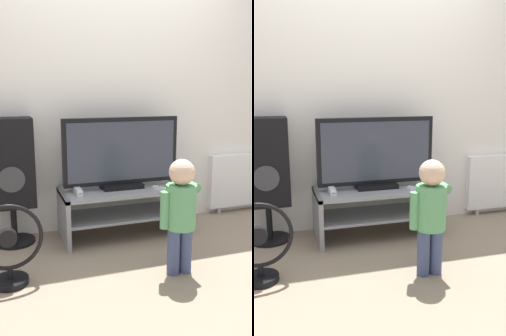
% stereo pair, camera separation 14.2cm
% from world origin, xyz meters
% --- Properties ---
extents(ground_plane, '(16.00, 16.00, 0.00)m').
position_xyz_m(ground_plane, '(0.00, 0.00, 0.00)').
color(ground_plane, gray).
extents(wall_back, '(10.00, 0.06, 2.60)m').
position_xyz_m(wall_back, '(0.00, 0.57, 1.30)').
color(wall_back, silver).
rests_on(wall_back, ground_plane).
extents(tv_stand, '(1.08, 0.49, 0.43)m').
position_xyz_m(tv_stand, '(0.00, 0.24, 0.29)').
color(tv_stand, gray).
rests_on(tv_stand, ground_plane).
extents(television, '(1.02, 0.20, 0.62)m').
position_xyz_m(television, '(0.00, 0.27, 0.73)').
color(television, black).
rests_on(television, tv_stand).
extents(game_console, '(0.05, 0.18, 0.05)m').
position_xyz_m(game_console, '(-0.40, 0.20, 0.46)').
color(game_console, white).
rests_on(game_console, tv_stand).
extents(remote_primary, '(0.09, 0.13, 0.03)m').
position_xyz_m(remote_primary, '(0.30, 0.11, 0.44)').
color(remote_primary, white).
rests_on(remote_primary, tv_stand).
extents(child, '(0.31, 0.47, 0.82)m').
position_xyz_m(child, '(0.16, -0.54, 0.48)').
color(child, '#3F4C72').
rests_on(child, ground_plane).
extents(speaker_tower, '(0.38, 0.34, 1.06)m').
position_xyz_m(speaker_tower, '(-0.92, 0.38, 0.66)').
color(speaker_tower, black).
rests_on(speaker_tower, ground_plane).
extents(floor_fan, '(0.46, 0.24, 0.56)m').
position_xyz_m(floor_fan, '(-0.98, -0.33, 0.25)').
color(floor_fan, black).
rests_on(floor_fan, ground_plane).
extents(radiator, '(0.80, 0.08, 0.61)m').
position_xyz_m(radiator, '(1.43, 0.50, 0.34)').
color(radiator, white).
rests_on(radiator, ground_plane).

